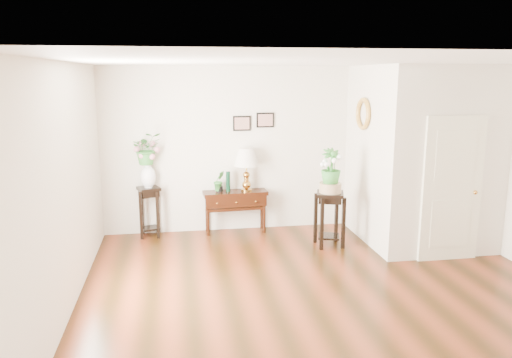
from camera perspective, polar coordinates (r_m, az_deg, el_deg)
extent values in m
cube|color=maroon|center=(6.45, 7.76, -12.57)|extent=(6.00, 5.50, 0.02)
cube|color=white|center=(5.88, 8.53, 13.16)|extent=(6.00, 5.50, 0.02)
cube|color=beige|center=(8.63, 2.66, 3.47)|extent=(6.00, 0.02, 2.80)
cube|color=beige|center=(3.59, 21.53, -9.42)|extent=(6.00, 0.02, 2.80)
cube|color=beige|center=(5.86, -21.10, -1.29)|extent=(0.02, 5.50, 2.80)
cube|color=beige|center=(8.43, 18.21, 2.69)|extent=(1.80, 1.95, 2.80)
cube|color=silver|center=(7.64, 21.47, -1.11)|extent=(0.90, 0.05, 2.10)
cube|color=black|center=(8.44, -1.62, 6.37)|extent=(0.30, 0.02, 0.25)
cube|color=black|center=(8.50, 1.07, 6.75)|extent=(0.30, 0.02, 0.25)
torus|color=gold|center=(8.08, 12.13, 7.30)|extent=(0.07, 0.51, 0.51)
cube|color=black|center=(8.54, -2.38, -3.75)|extent=(1.10, 0.42, 0.72)
cube|color=#A9772E|center=(8.41, -1.10, 0.97)|extent=(0.52, 0.52, 0.74)
cylinder|color=black|center=(8.40, -3.21, -0.30)|extent=(0.09, 0.09, 0.34)
imported|color=#348333|center=(8.39, -4.24, -0.33)|extent=(0.23, 0.21, 0.34)
cube|color=black|center=(8.48, -12.07, -3.70)|extent=(0.42, 0.42, 0.84)
imported|color=#348333|center=(8.26, -12.39, 3.56)|extent=(0.57, 0.52, 0.52)
cube|color=black|center=(7.93, 8.38, -4.57)|extent=(0.51, 0.51, 0.86)
cylinder|color=tan|center=(7.80, 8.49, -0.96)|extent=(0.43, 0.43, 0.15)
imported|color=#348333|center=(7.74, 8.56, 1.38)|extent=(0.37, 0.37, 0.57)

